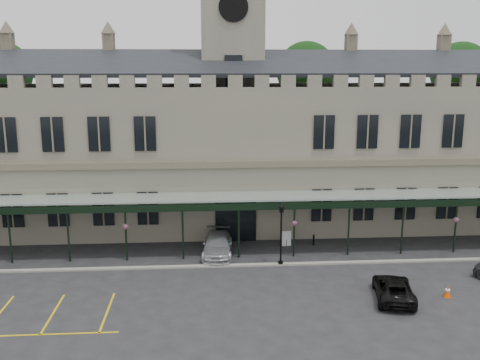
{
  "coord_description": "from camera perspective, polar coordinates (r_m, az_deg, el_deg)",
  "views": [
    {
      "loc": [
        -2.43,
        -29.33,
        13.64
      ],
      "look_at": [
        0.0,
        6.0,
        6.0
      ],
      "focal_mm": 40.0,
      "sensor_mm": 36.0,
      "label": 1
    }
  ],
  "objects": [
    {
      "name": "ground",
      "position": [
        32.43,
        0.75,
        -12.69
      ],
      "size": [
        140.0,
        140.0,
        0.0
      ],
      "primitive_type": "plane",
      "color": "#232326"
    },
    {
      "name": "station_building",
      "position": [
        45.86,
        -0.85,
        3.18
      ],
      "size": [
        60.0,
        10.36,
        17.3
      ],
      "color": "#6B6659",
      "rests_on": "ground"
    },
    {
      "name": "clock_tower",
      "position": [
        45.39,
        -0.88,
        11.51
      ],
      "size": [
        5.6,
        5.6,
        24.8
      ],
      "color": "#6B6659",
      "rests_on": "ground"
    },
    {
      "name": "canopy",
      "position": [
        38.54,
        -0.15,
        -4.77
      ],
      "size": [
        50.0,
        4.1,
        4.3
      ],
      "color": "#8C9E93",
      "rests_on": "ground"
    },
    {
      "name": "kerb",
      "position": [
        37.46,
        0.05,
        -9.08
      ],
      "size": [
        60.0,
        0.4,
        0.12
      ],
      "primitive_type": "cube",
      "color": "gray",
      "rests_on": "ground"
    },
    {
      "name": "tree_behind_left",
      "position": [
        57.75,
        -24.16,
        10.31
      ],
      "size": [
        6.0,
        6.0,
        16.0
      ],
      "color": "#332314",
      "rests_on": "ground"
    },
    {
      "name": "tree_behind_mid",
      "position": [
        55.33,
        7.07,
        11.23
      ],
      "size": [
        6.0,
        6.0,
        16.0
      ],
      "color": "#332314",
      "rests_on": "ground"
    },
    {
      "name": "tree_behind_right",
      "position": [
        60.42,
        22.4,
        10.49
      ],
      "size": [
        6.0,
        6.0,
        16.0
      ],
      "color": "#332314",
      "rests_on": "ground"
    },
    {
      "name": "lamp_post_mid",
      "position": [
        36.87,
        4.41,
        -5.16
      ],
      "size": [
        0.43,
        0.43,
        4.51
      ],
      "color": "black",
      "rests_on": "ground"
    },
    {
      "name": "traffic_cone",
      "position": [
        34.99,
        21.26,
        -11.03
      ],
      "size": [
        0.44,
        0.44,
        0.7
      ],
      "rotation": [
        0.0,
        0.0,
        -0.18
      ],
      "color": "#E24A07",
      "rests_on": "ground"
    },
    {
      "name": "sign_board",
      "position": [
        41.44,
        4.99,
        -6.25
      ],
      "size": [
        0.69,
        0.07,
        1.19
      ],
      "rotation": [
        0.0,
        0.0,
        0.04
      ],
      "color": "black",
      "rests_on": "ground"
    },
    {
      "name": "bollard_left",
      "position": [
        41.12,
        -1.1,
        -6.56
      ],
      "size": [
        0.16,
        0.16,
        0.87
      ],
      "primitive_type": "cylinder",
      "color": "black",
      "rests_on": "ground"
    },
    {
      "name": "bollard_right",
      "position": [
        41.86,
        7.86,
        -6.36
      ],
      "size": [
        0.15,
        0.15,
        0.83
      ],
      "primitive_type": "cylinder",
      "color": "black",
      "rests_on": "ground"
    },
    {
      "name": "car_taxi",
      "position": [
        39.39,
        -2.42,
        -6.94
      ],
      "size": [
        2.42,
        5.28,
        1.5
      ],
      "primitive_type": "imported",
      "rotation": [
        0.0,
        0.0,
        -0.06
      ],
      "color": "#AAADB2",
      "rests_on": "ground"
    },
    {
      "name": "car_van",
      "position": [
        33.62,
        16.06,
        -11.07
      ],
      "size": [
        3.0,
        4.94,
        1.28
      ],
      "primitive_type": "imported",
      "rotation": [
        0.0,
        0.0,
        2.94
      ],
      "color": "black",
      "rests_on": "ground"
    }
  ]
}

